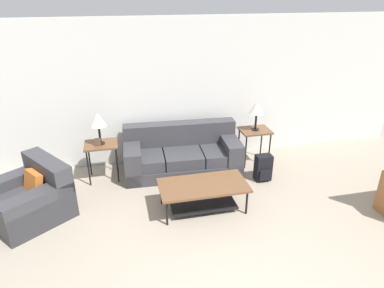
{
  "coord_description": "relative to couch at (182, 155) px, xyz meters",
  "views": [
    {
      "loc": [
        -1.09,
        -2.03,
        3.01
      ],
      "look_at": [
        -0.01,
        2.68,
        0.8
      ],
      "focal_mm": 32.0,
      "sensor_mm": 36.0,
      "label": 1
    }
  ],
  "objects": [
    {
      "name": "table_lamp_left",
      "position": [
        -1.37,
        0.01,
        0.77
      ],
      "size": [
        0.26,
        0.26,
        0.54
      ],
      "color": "black",
      "rests_on": "side_table_left"
    },
    {
      "name": "couch",
      "position": [
        0.0,
        0.0,
        0.0
      ],
      "size": [
        2.05,
        0.97,
        0.82
      ],
      "color": "#38383D",
      "rests_on": "ground_plane"
    },
    {
      "name": "coffee_table",
      "position": [
        0.07,
        -1.24,
        0.01
      ],
      "size": [
        1.28,
        0.65,
        0.42
      ],
      "color": "brown",
      "rests_on": "ground_plane"
    },
    {
      "name": "wall_back",
      "position": [
        0.05,
        0.57,
        1.0
      ],
      "size": [
        9.14,
        0.06,
        2.6
      ],
      "color": "silver",
      "rests_on": "ground_plane"
    },
    {
      "name": "side_table_left",
      "position": [
        -1.37,
        0.01,
        0.28
      ],
      "size": [
        0.54,
        0.45,
        0.66
      ],
      "color": "brown",
      "rests_on": "ground_plane"
    },
    {
      "name": "table_lamp_right",
      "position": [
        1.36,
        0.01,
        0.77
      ],
      "size": [
        0.26,
        0.26,
        0.54
      ],
      "color": "black",
      "rests_on": "side_table_right"
    },
    {
      "name": "armchair",
      "position": [
        -2.36,
        -0.85,
        -0.01
      ],
      "size": [
        1.36,
        1.36,
        0.8
      ],
      "color": "#38383D",
      "rests_on": "ground_plane"
    },
    {
      "name": "side_table_right",
      "position": [
        1.36,
        0.01,
        0.28
      ],
      "size": [
        0.54,
        0.45,
        0.66
      ],
      "color": "brown",
      "rests_on": "ground_plane"
    },
    {
      "name": "picture_frame",
      "position": [
        -1.41,
        -0.06,
        0.43
      ],
      "size": [
        0.1,
        0.04,
        0.13
      ],
      "color": "#4C3828",
      "rests_on": "side_table_left"
    },
    {
      "name": "backpack",
      "position": [
        1.28,
        -0.64,
        -0.08
      ],
      "size": [
        0.27,
        0.25,
        0.46
      ],
      "color": "black",
      "rests_on": "ground_plane"
    }
  ]
}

